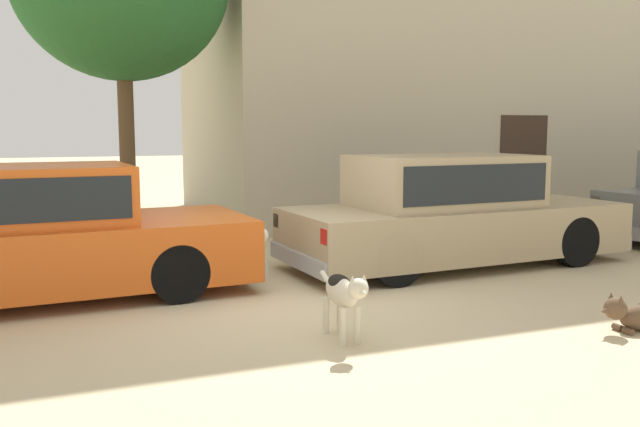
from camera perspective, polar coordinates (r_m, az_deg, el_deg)
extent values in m
plane|color=#CCB78E|center=(7.32, -3.28, -7.38)|extent=(80.00, 80.00, 0.00)
cube|color=#D15619|center=(7.92, -23.16, -3.21)|extent=(4.75, 2.08, 0.68)
cube|color=#D15619|center=(7.84, -23.74, 1.46)|extent=(2.23, 1.69, 0.62)
cube|color=black|center=(7.84, -23.74, 1.53)|extent=(2.06, 1.71, 0.44)
cube|color=#999BA0|center=(8.35, -7.00, -3.78)|extent=(0.22, 1.80, 0.20)
sphere|color=silver|center=(8.99, -8.30, -0.54)|extent=(0.20, 0.20, 0.20)
sphere|color=silver|center=(7.60, -5.11, -1.91)|extent=(0.20, 0.20, 0.20)
cylinder|color=black|center=(8.90, -14.24, -2.89)|extent=(0.65, 0.23, 0.64)
cylinder|color=black|center=(7.32, -11.85, -4.97)|extent=(0.65, 0.23, 0.64)
cube|color=tan|center=(9.31, 11.45, -1.34)|extent=(4.74, 1.96, 0.66)
cube|color=tan|center=(9.10, 10.37, 2.75)|extent=(2.40, 1.60, 0.68)
cube|color=black|center=(9.10, 10.37, 2.81)|extent=(2.22, 1.61, 0.48)
cube|color=#999BA0|center=(10.86, 21.33, -1.67)|extent=(0.21, 1.69, 0.20)
cube|color=#999BA0|center=(8.22, -1.76, -3.91)|extent=(0.21, 1.69, 0.20)
sphere|color=silver|center=(11.31, 19.04, 0.66)|extent=(0.20, 0.20, 0.20)
sphere|color=silver|center=(10.38, 24.23, -0.14)|extent=(0.20, 0.20, 0.20)
cube|color=red|center=(8.83, -3.64, -0.59)|extent=(0.05, 0.18, 0.18)
cube|color=red|center=(7.48, 0.45, -1.99)|extent=(0.05, 0.18, 0.18)
cylinder|color=black|center=(10.78, 15.06, -1.07)|extent=(0.69, 0.23, 0.68)
cylinder|color=black|center=(9.67, 20.82, -2.22)|extent=(0.69, 0.23, 0.68)
cylinder|color=black|center=(9.26, 1.61, -2.15)|extent=(0.69, 0.23, 0.68)
cylinder|color=black|center=(7.94, 6.49, -3.76)|extent=(0.69, 0.23, 0.68)
cube|color=#999BA0|center=(11.28, 25.08, -1.54)|extent=(0.19, 1.74, 0.20)
cube|color=red|center=(11.75, 22.37, 0.97)|extent=(0.05, 0.18, 0.18)
cylinder|color=black|center=(12.43, 24.93, -0.55)|extent=(0.63, 0.22, 0.62)
cube|color=#BCB299|center=(17.64, 17.75, 15.72)|extent=(16.07, 5.55, 9.11)
cube|color=#38281E|center=(13.78, 16.80, 3.60)|extent=(1.10, 0.02, 2.10)
cylinder|color=beige|center=(5.87, 3.17, -9.39)|extent=(0.06, 0.06, 0.33)
cylinder|color=beige|center=(5.82, 1.93, -9.55)|extent=(0.06, 0.06, 0.33)
cylinder|color=beige|center=(6.20, 1.70, -8.49)|extent=(0.06, 0.06, 0.33)
cylinder|color=beige|center=(6.15, 0.52, -8.62)|extent=(0.06, 0.06, 0.33)
ellipsoid|color=beige|center=(5.94, 1.82, -6.63)|extent=(0.18, 0.58, 0.26)
ellipsoid|color=black|center=(5.97, 1.66, -5.88)|extent=(0.17, 0.32, 0.14)
sphere|color=beige|center=(5.61, 3.25, -6.38)|extent=(0.18, 0.18, 0.18)
cone|color=beige|center=(5.53, 3.65, -6.72)|extent=(0.10, 0.10, 0.10)
cone|color=beige|center=(5.61, 3.75, -5.55)|extent=(0.06, 0.06, 0.08)
cone|color=beige|center=(5.57, 2.77, -5.65)|extent=(0.06, 0.06, 0.08)
cylinder|color=beige|center=(6.25, 0.51, -5.49)|extent=(0.05, 0.21, 0.11)
cylinder|color=brown|center=(6.75, 24.66, -9.06)|extent=(0.07, 0.10, 0.06)
cylinder|color=brown|center=(6.84, 23.91, -8.81)|extent=(0.07, 0.10, 0.06)
sphere|color=brown|center=(6.67, 23.75, -7.38)|extent=(0.20, 0.20, 0.20)
cone|color=brown|center=(6.61, 23.06, -7.62)|extent=(0.12, 0.12, 0.11)
cone|color=brown|center=(6.61, 24.14, -6.73)|extent=(0.07, 0.07, 0.09)
cone|color=brown|center=(6.70, 23.44, -6.52)|extent=(0.07, 0.07, 0.09)
cylinder|color=brown|center=(11.29, -16.00, 5.00)|extent=(0.25, 0.25, 2.93)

